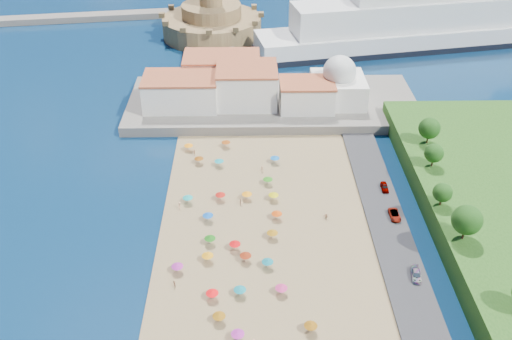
{
  "coord_description": "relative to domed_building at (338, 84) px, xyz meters",
  "views": [
    {
      "loc": [
        2.06,
        -88.42,
        82.55
      ],
      "look_at": [
        4.0,
        25.0,
        8.0
      ],
      "focal_mm": 40.0,
      "sensor_mm": 36.0,
      "label": 1
    }
  ],
  "objects": [
    {
      "name": "ground",
      "position": [
        -30.0,
        -71.0,
        -8.97
      ],
      "size": [
        700.0,
        700.0,
        0.0
      ],
      "primitive_type": "plane",
      "color": "#071938",
      "rests_on": "ground"
    },
    {
      "name": "terrace",
      "position": [
        -20.0,
        2.0,
        -7.47
      ],
      "size": [
        90.0,
        36.0,
        3.0
      ],
      "primitive_type": "cube",
      "color": "#59544C",
      "rests_on": "ground"
    },
    {
      "name": "jetty",
      "position": [
        -42.0,
        37.0,
        -7.77
      ],
      "size": [
        18.0,
        70.0,
        2.4
      ],
      "primitive_type": "cube",
      "color": "#59544C",
      "rests_on": "ground"
    },
    {
      "name": "waterfront_buildings",
      "position": [
        -33.05,
        2.64,
        -1.1
      ],
      "size": [
        57.0,
        29.0,
        11.0
      ],
      "color": "silver",
      "rests_on": "terrace"
    },
    {
      "name": "domed_building",
      "position": [
        0.0,
        0.0,
        0.0
      ],
      "size": [
        16.0,
        16.0,
        15.0
      ],
      "color": "silver",
      "rests_on": "terrace"
    },
    {
      "name": "fortress",
      "position": [
        -42.0,
        67.0,
        -2.29
      ],
      "size": [
        40.0,
        40.0,
        32.4
      ],
      "color": "#967C4B",
      "rests_on": "ground"
    },
    {
      "name": "cruise_ship",
      "position": [
        42.3,
        54.74,
        -0.26
      ],
      "size": [
        136.15,
        45.2,
        29.44
      ],
      "color": "black",
      "rests_on": "ground"
    },
    {
      "name": "beach_parasols",
      "position": [
        -30.83,
        -81.19,
        -6.83
      ],
      "size": [
        30.66,
        114.5,
        2.2
      ],
      "color": "gray",
      "rests_on": "beach"
    },
    {
      "name": "beachgoers",
      "position": [
        -34.57,
        -70.52,
        -7.86
      ],
      "size": [
        40.01,
        98.11,
        1.89
      ],
      "color": "tan",
      "rests_on": "beach"
    },
    {
      "name": "parked_cars",
      "position": [
        6.0,
        -74.06,
        -7.58
      ],
      "size": [
        2.58,
        76.45,
        1.43
      ],
      "color": "gray",
      "rests_on": "promenade"
    },
    {
      "name": "hillside_trees",
      "position": [
        17.58,
        -78.98,
        1.24
      ],
      "size": [
        10.48,
        102.56,
        7.99
      ],
      "color": "#382314",
      "rests_on": "hillside"
    }
  ]
}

